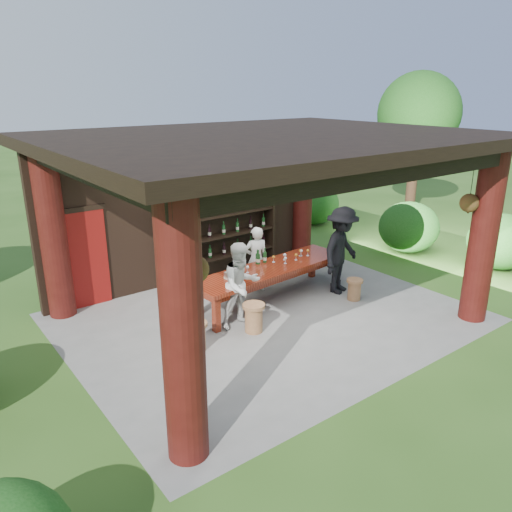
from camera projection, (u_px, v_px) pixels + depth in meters
ground at (268, 317)px, 9.74m from camera, size 90.00×90.00×0.00m
pavilion at (255, 206)px, 9.36m from camera, size 7.50×6.00×3.60m
wine_shelf at (224, 226)px, 11.54m from camera, size 2.74×0.42×2.41m
tasting_table at (270, 272)px, 10.28m from camera, size 3.69×1.22×0.75m
stool_near_left at (254, 317)px, 9.07m from camera, size 0.41×0.41×0.54m
stool_near_right at (354, 289)px, 10.46m from camera, size 0.34×0.34×0.45m
stool_far_left at (196, 336)px, 8.43m from camera, size 0.39×0.39×0.52m
host at (256, 259)px, 10.79m from camera, size 0.61×0.50×1.45m
guest_woman at (241, 285)px, 9.16m from camera, size 0.80×0.63×1.62m
guest_man at (341, 250)px, 10.64m from camera, size 1.38×1.05×1.90m
table_bottles at (260, 256)px, 10.41m from camera, size 0.26×0.10×0.31m
table_glasses at (288, 257)px, 10.60m from camera, size 1.75×0.28×0.15m
napkin_basket at (232, 275)px, 9.61m from camera, size 0.27×0.20×0.14m
shrubs at (318, 262)px, 11.10m from camera, size 13.49×9.17×1.36m
trees at (357, 126)px, 12.01m from camera, size 22.48×10.16×4.80m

